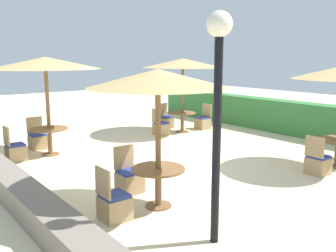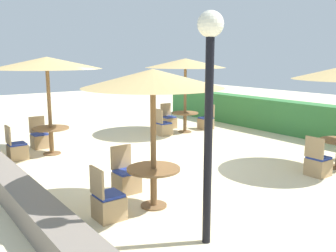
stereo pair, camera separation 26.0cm
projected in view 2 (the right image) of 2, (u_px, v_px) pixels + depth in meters
ground_plane at (149, 163)px, 9.66m from camera, size 40.00×40.00×0.00m
hedge_row at (293, 118)px, 13.08m from camera, size 13.00×0.70×1.15m
stone_border at (6, 181)px, 7.59m from camera, size 10.00×0.56×0.46m
lamp_post at (209, 83)px, 5.12m from camera, size 0.36×0.36×3.32m
parasol_front_right at (153, 79)px, 6.45m from camera, size 2.48×2.48×2.50m
round_table_front_right at (154, 177)px, 6.78m from camera, size 0.97×0.97×0.73m
patio_chair_front_right_west at (126, 179)px, 7.58m from camera, size 0.46×0.46×0.93m
patio_chair_front_right_south at (108, 204)px, 6.30m from camera, size 0.46×0.46×0.93m
parasol_back_left at (185, 63)px, 13.09m from camera, size 2.83×2.83×2.63m
round_table_back_left at (185, 117)px, 13.45m from camera, size 0.96×0.96×0.72m
patio_chair_back_left_south at (163, 128)px, 12.98m from camera, size 0.46×0.46×0.93m
patio_chair_back_left_west at (169, 121)px, 14.26m from camera, size 0.46×0.46×0.93m
patio_chair_back_left_north at (206, 122)px, 14.06m from camera, size 0.46×0.46×0.93m
parasol_front_left at (47, 63)px, 10.06m from camera, size 2.95×2.95×2.70m
round_table_front_left at (51, 134)px, 10.42m from camera, size 1.01×1.01×0.76m
patio_chair_front_left_south at (17, 150)px, 9.92m from camera, size 0.46×0.46×0.93m
patio_chair_front_left_west at (40, 139)px, 11.18m from camera, size 0.46×0.46×0.93m
patio_chair_back_right_south at (318, 165)px, 8.59m from camera, size 0.46×0.46×0.93m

